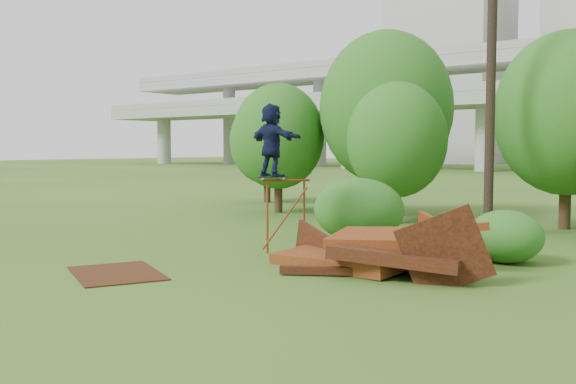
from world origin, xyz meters
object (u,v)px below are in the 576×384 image
Objects in this scene: scrap_pile at (375,253)px; utility_pole at (491,54)px; skater at (272,140)px; flat_plate at (117,273)px.

utility_pole is at bearing 89.55° from scrap_pile.
skater is 5.16m from flat_plate.
scrap_pile is at bearing -90.45° from utility_pole.
utility_pole reaches higher than flat_plate.
scrap_pile reaches higher than flat_plate.
skater is 0.78× the size of flat_plate.
scrap_pile is 8.34m from utility_pole.
skater is 0.17× the size of utility_pole.
skater is (-3.29, 0.43, 2.52)m from scrap_pile.
scrap_pile is at bearing 42.05° from flat_plate.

